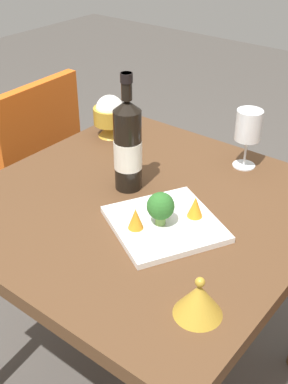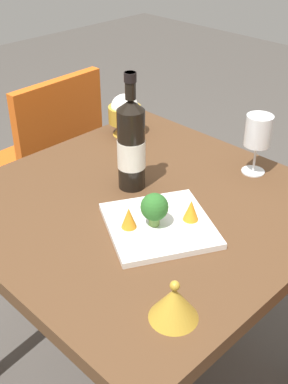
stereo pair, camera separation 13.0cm
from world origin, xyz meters
TOP-DOWN VIEW (x-y plane):
  - ground_plane at (0.00, 0.00)m, footprint 8.00×8.00m
  - dining_table at (0.00, 0.00)m, footprint 0.88×0.88m
  - chair_by_wall at (0.21, 0.75)m, footprint 0.42×0.42m
  - wine_bottle at (0.03, 0.08)m, footprint 0.08×0.08m
  - wine_glass at (0.34, -0.11)m, footprint 0.08×0.08m
  - rice_bowl at (0.25, 0.34)m, footprint 0.11×0.11m
  - rice_bowl_lid at (-0.25, -0.33)m, footprint 0.10×0.10m
  - serving_plate at (-0.06, -0.11)m, footprint 0.34×0.34m
  - broccoli_floret at (-0.07, -0.11)m, footprint 0.07×0.07m
  - carrot_garnish_left at (-0.12, -0.07)m, footprint 0.04×0.04m
  - carrot_garnish_right at (0.01, -0.16)m, footprint 0.04×0.04m

SIDE VIEW (x-z plane):
  - ground_plane at x=0.00m, z-range 0.00..0.00m
  - chair_by_wall at x=0.21m, z-range 0.10..0.95m
  - dining_table at x=0.00m, z-range 0.28..1.02m
  - serving_plate at x=-0.06m, z-range 0.73..0.75m
  - rice_bowl_lid at x=-0.25m, z-range 0.73..0.82m
  - carrot_garnish_left at x=-0.12m, z-range 0.75..0.81m
  - carrot_garnish_right at x=0.01m, z-range 0.75..0.81m
  - broccoli_floret at x=-0.07m, z-range 0.76..0.84m
  - rice_bowl at x=0.25m, z-range 0.74..0.88m
  - wine_glass at x=0.34m, z-range 0.77..0.95m
  - wine_bottle at x=0.03m, z-range 0.70..1.03m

